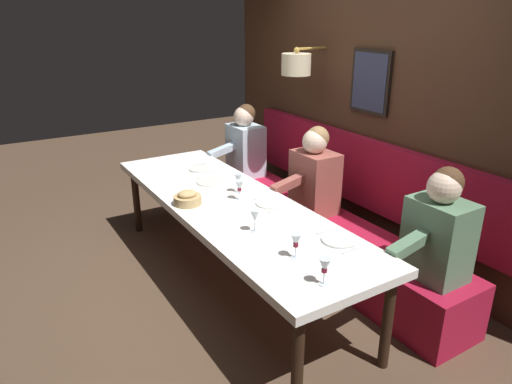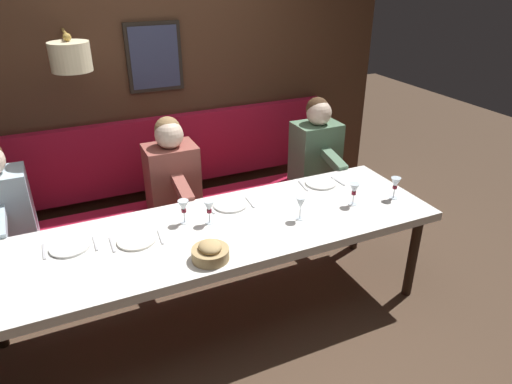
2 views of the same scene
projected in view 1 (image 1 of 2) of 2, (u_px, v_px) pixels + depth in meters
The scene contains 17 objects.
ground_plane at pixel (232, 282), 3.99m from camera, with size 12.00×12.00×0.00m, color #4C3828.
dining_table at pixel (230, 209), 3.75m from camera, with size 0.90×3.01×0.74m.
banquette_bench at pixel (315, 234), 4.35m from camera, with size 0.52×3.21×0.45m, color maroon.
back_wall_panel at pixel (370, 107), 4.22m from camera, with size 0.59×4.41×2.90m.
diner_nearest at pixel (439, 228), 3.10m from camera, with size 0.60×0.40×0.79m.
diner_near at pixel (314, 173), 4.16m from camera, with size 0.60×0.40×0.79m.
diner_middle at pixel (245, 143), 5.14m from camera, with size 0.60×0.40×0.79m.
place_setting_0 at pixel (271, 203), 3.68m from camera, with size 0.24×0.31×0.01m.
place_setting_1 at pixel (340, 240), 3.09m from camera, with size 0.24×0.32×0.01m.
place_setting_2 at pixel (210, 182), 4.15m from camera, with size 0.24×0.31×0.01m.
place_setting_3 at pixel (201, 169), 4.50m from camera, with size 0.24×0.31×0.01m.
wine_glass_0 at pixel (239, 186), 3.73m from camera, with size 0.07×0.07×0.16m.
wine_glass_1 at pixel (296, 241), 2.84m from camera, with size 0.07×0.07×0.16m.
wine_glass_2 at pixel (325, 266), 2.56m from camera, with size 0.07×0.07×0.16m.
wine_glass_3 at pixel (238, 179), 3.89m from camera, with size 0.07×0.07×0.16m.
wine_glass_4 at pixel (255, 216), 3.18m from camera, with size 0.07×0.07×0.16m.
bread_bowl at pixel (188, 198), 3.67m from camera, with size 0.22×0.22×0.12m.
Camera 1 is at (-1.63, -3.04, 2.16)m, focal length 32.64 mm.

